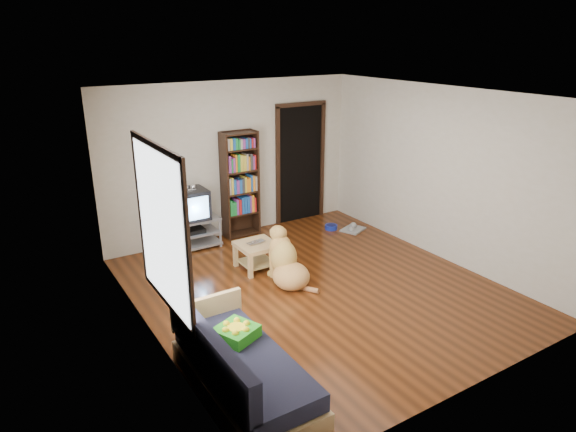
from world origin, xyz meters
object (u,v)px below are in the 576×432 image
green_cushion (236,332)px  bookshelf (240,179)px  dog_bowl (331,227)px  coffee_table (257,251)px  tv_stand (191,232)px  sofa (239,371)px  grey_rag (353,229)px  dog (286,263)px  crt_tv (189,204)px  laptop (258,243)px

green_cushion → bookshelf: bookshelf is taller
dog_bowl → green_cushion: bearing=-139.4°
bookshelf → coffee_table: (-0.43, -1.34, -0.72)m
green_cushion → dog_bowl: 4.33m
tv_stand → sofa: 3.76m
tv_stand → green_cushion: bearing=-104.3°
green_cushion → grey_rag: bearing=12.8°
sofa → dog: size_ratio=1.83×
dog_bowl → coffee_table: bearing=-159.3°
tv_stand → bookshelf: 1.20m
crt_tv → coffee_table: bearing=-67.5°
green_cushion → crt_tv: bearing=53.0°
sofa → grey_rag: bearing=37.7°
dog_bowl → crt_tv: (-2.42, 0.55, 0.70)m
bookshelf → sofa: (-1.92, -3.72, -0.74)m
grey_rag → crt_tv: size_ratio=0.69×
coffee_table → dog: 0.63m
grey_rag → bookshelf: bearing=153.9°
crt_tv → dog: 2.04m
laptop → coffee_table: bearing=82.2°
grey_rag → bookshelf: bookshelf is taller
tv_stand → crt_tv: 0.47m
tv_stand → coffee_table: bearing=-67.1°
crt_tv → bookshelf: (0.95, 0.07, 0.26)m
bookshelf → sofa: 4.26m
green_cushion → bookshelf: 3.91m
dog → crt_tv: bearing=109.0°
laptop → dog_bowl: 2.07m
green_cushion → bookshelf: size_ratio=0.20×
laptop → crt_tv: 1.44m
crt_tv → bookshelf: size_ratio=0.32×
green_cushion → coffee_table: green_cushion is taller
tv_stand → dog_bowl: bearing=-12.2°
green_cushion → dog: bearing=21.7°
laptop → dog: 0.61m
green_cushion → dog_bowl: green_cushion is taller
laptop → tv_stand: (-0.52, 1.27, -0.14)m
laptop → coffee_table: size_ratio=0.51×
crt_tv → sofa: 3.81m
coffee_table → grey_rag: bearing=12.0°
sofa → dog_bowl: bearing=42.4°
bookshelf → dog: size_ratio=1.83×
green_cushion → grey_rag: (3.57, 2.56, -0.47)m
bookshelf → dog: bearing=-98.8°
dog → coffee_table: bearing=101.2°
green_cushion → crt_tv: size_ratio=0.63×
crt_tv → grey_rag: bearing=-16.3°
tv_stand → bookshelf: bookshelf is taller
dog_bowl → dog: size_ratio=0.22×
bookshelf → dog: bookshelf is taller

